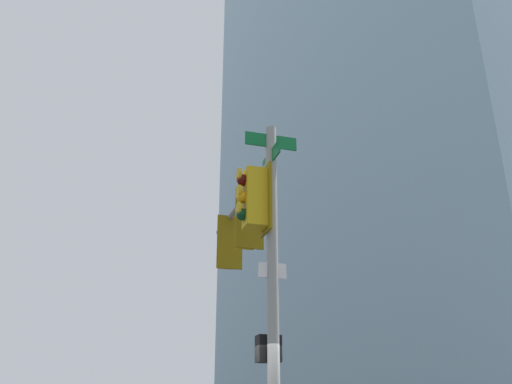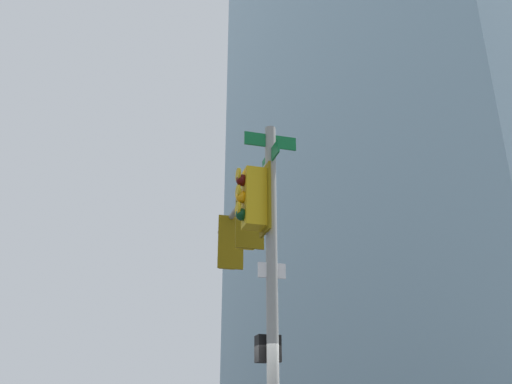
% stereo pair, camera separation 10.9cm
% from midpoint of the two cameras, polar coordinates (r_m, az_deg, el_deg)
% --- Properties ---
extents(signal_pole_assembly, '(1.71, 4.25, 6.14)m').
position_cam_midpoint_polar(signal_pole_assembly, '(9.90, -0.32, -5.25)').
color(signal_pole_assembly, gray).
rests_on(signal_pole_assembly, ground_plane).
extents(building_brick_nearside, '(22.37, 14.45, 38.62)m').
position_cam_midpoint_polar(building_brick_nearside, '(50.58, 23.19, 0.05)').
color(building_brick_nearside, '#4C3328').
rests_on(building_brick_nearside, ground_plane).
extents(building_brick_midblock, '(18.50, 18.47, 34.89)m').
position_cam_midpoint_polar(building_brick_midblock, '(50.87, 19.23, -2.92)').
color(building_brick_midblock, brown).
rests_on(building_brick_midblock, ground_plane).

